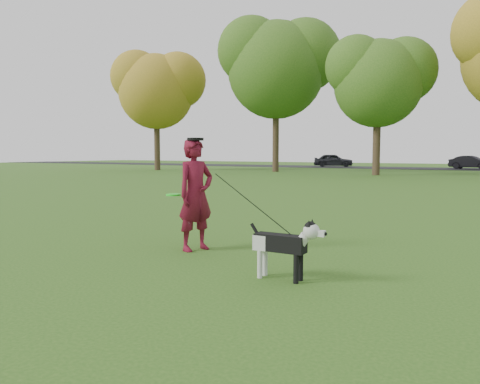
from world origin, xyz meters
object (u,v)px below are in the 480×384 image
Objects in this scene: man at (196,195)px; car_mid at (471,162)px; dog at (286,242)px; car_left at (333,160)px.

man reaches higher than car_mid.
man is 2.13m from dog.
dog is 0.28× the size of car_mid.
dog is 40.41m from car_mid.
car_left is 1.09× the size of car_mid.
car_left reaches higher than dog.
man is 0.44× the size of car_left.
car_left is at bearing 108.31° from dog.
car_mid is (-0.90, 40.40, 0.15)m from dog.
man is at bearing -168.74° from car_mid.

